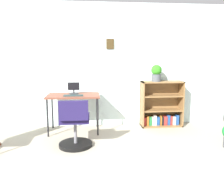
{
  "coord_description": "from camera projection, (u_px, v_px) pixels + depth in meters",
  "views": [
    {
      "loc": [
        -0.26,
        -2.37,
        1.38
      ],
      "look_at": [
        0.09,
        1.34,
        0.82
      ],
      "focal_mm": 35.77,
      "sensor_mm": 36.0,
      "label": 1
    }
  ],
  "objects": [
    {
      "name": "bookshelf_low",
      "position": [
        161.0,
        106.0,
        4.53
      ],
      "size": [
        0.82,
        0.3,
        0.91
      ],
      "color": "brown",
      "rests_on": "ground_plane"
    },
    {
      "name": "desk",
      "position": [
        74.0,
        98.0,
        4.11
      ],
      "size": [
        0.95,
        0.58,
        0.7
      ],
      "color": "brown",
      "rests_on": "ground_plane"
    },
    {
      "name": "ground_plane",
      "position": [
        115.0,
        179.0,
        2.56
      ],
      "size": [
        6.24,
        6.24,
        0.0
      ],
      "primitive_type": "plane",
      "color": "#A49C88"
    },
    {
      "name": "office_chair",
      "position": [
        75.0,
        127.0,
        3.41
      ],
      "size": [
        0.52,
        0.55,
        0.77
      ],
      "color": "black",
      "rests_on": "ground_plane"
    },
    {
      "name": "wall_back",
      "position": [
        104.0,
        66.0,
        4.49
      ],
      "size": [
        5.2,
        0.12,
        2.44
      ],
      "color": "silver",
      "rests_on": "ground_plane"
    },
    {
      "name": "keyboard",
      "position": [
        73.0,
        95.0,
        3.97
      ],
      "size": [
        0.34,
        0.11,
        0.02
      ],
      "primitive_type": "cube",
      "color": "#243737",
      "rests_on": "desk"
    },
    {
      "name": "potted_plant_on_shelf",
      "position": [
        156.0,
        73.0,
        4.36
      ],
      "size": [
        0.21,
        0.21,
        0.33
      ],
      "color": "#474C51",
      "rests_on": "bookshelf_low"
    },
    {
      "name": "monitor",
      "position": [
        74.0,
        89.0,
        4.2
      ],
      "size": [
        0.22,
        0.19,
        0.22
      ],
      "color": "#262628",
      "rests_on": "desk"
    }
  ]
}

